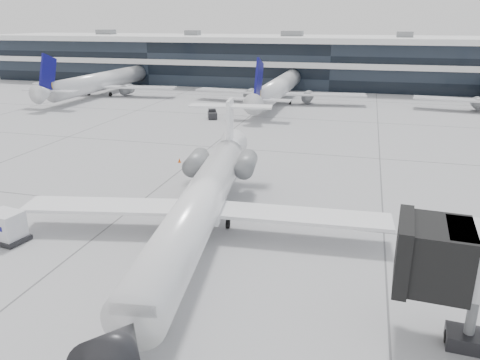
% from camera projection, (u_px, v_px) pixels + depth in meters
% --- Properties ---
extents(ground, '(220.00, 220.00, 0.00)m').
position_uv_depth(ground, '(251.00, 219.00, 36.59)').
color(ground, gray).
rests_on(ground, ground).
extents(terminal, '(170.00, 22.00, 10.00)m').
position_uv_depth(terminal, '(334.00, 64.00, 109.90)').
color(terminal, black).
rests_on(terminal, ground).
extents(bg_jet_left, '(32.00, 40.00, 9.60)m').
position_uv_depth(bg_jet_left, '(105.00, 94.00, 97.88)').
color(bg_jet_left, silver).
rests_on(bg_jet_left, ground).
extents(bg_jet_center, '(32.00, 40.00, 9.60)m').
position_uv_depth(bg_jet_center, '(279.00, 102.00, 88.81)').
color(bg_jet_center, silver).
rests_on(bg_jet_center, ground).
extents(regional_jet, '(26.53, 33.11, 7.65)m').
position_uv_depth(regional_jet, '(202.00, 200.00, 33.14)').
color(regional_jet, white).
rests_on(regional_jet, ground).
extents(cargo_uld, '(2.93, 2.39, 2.13)m').
position_uv_depth(cargo_uld, '(6.00, 227.00, 32.55)').
color(cargo_uld, black).
rests_on(cargo_uld, ground).
extents(traffic_cone, '(0.39, 0.39, 0.50)m').
position_uv_depth(traffic_cone, '(179.00, 160.00, 51.00)').
color(traffic_cone, '#DB510B').
rests_on(traffic_cone, ground).
extents(far_tug, '(2.11, 2.61, 1.44)m').
position_uv_depth(far_tug, '(212.00, 114.00, 73.70)').
color(far_tug, black).
rests_on(far_tug, ground).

